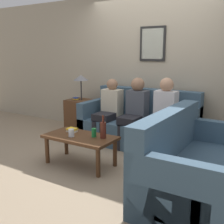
{
  "coord_description": "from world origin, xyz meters",
  "views": [
    {
      "loc": [
        2.08,
        -3.66,
        1.57
      ],
      "look_at": [
        -0.14,
        -0.11,
        0.66
      ],
      "focal_mm": 45.0,
      "sensor_mm": 36.0,
      "label": 1
    }
  ],
  "objects_px": {
    "wine_bottle": "(103,129)",
    "drinking_glass": "(71,133)",
    "teddy_bear": "(149,169)",
    "couch_main": "(140,126)",
    "couch_side": "(193,169)",
    "person_middle": "(134,109)",
    "person_right": "(163,113)",
    "person_left": "(109,108)",
    "coffee_table": "(80,140)"
  },
  "relations": [
    {
      "from": "person_right",
      "to": "teddy_bear",
      "type": "distance_m",
      "value": 1.15
    },
    {
      "from": "person_left",
      "to": "coffee_table",
      "type": "bearing_deg",
      "value": -78.15
    },
    {
      "from": "couch_main",
      "to": "teddy_bear",
      "type": "bearing_deg",
      "value": -58.49
    },
    {
      "from": "wine_bottle",
      "to": "person_middle",
      "type": "bearing_deg",
      "value": 93.95
    },
    {
      "from": "coffee_table",
      "to": "couch_side",
      "type": "bearing_deg",
      "value": -1.25
    },
    {
      "from": "person_left",
      "to": "drinking_glass",
      "type": "bearing_deg",
      "value": -82.83
    },
    {
      "from": "coffee_table",
      "to": "wine_bottle",
      "type": "height_order",
      "value": "wine_bottle"
    },
    {
      "from": "person_left",
      "to": "person_middle",
      "type": "xyz_separation_m",
      "value": [
        0.48,
        0.04,
        0.03
      ]
    },
    {
      "from": "person_right",
      "to": "teddy_bear",
      "type": "height_order",
      "value": "person_right"
    },
    {
      "from": "couch_side",
      "to": "coffee_table",
      "type": "distance_m",
      "value": 1.6
    },
    {
      "from": "wine_bottle",
      "to": "teddy_bear",
      "type": "xyz_separation_m",
      "value": [
        0.7,
        -0.01,
        -0.4
      ]
    },
    {
      "from": "coffee_table",
      "to": "person_middle",
      "type": "relative_size",
      "value": 0.88
    },
    {
      "from": "person_middle",
      "to": "teddy_bear",
      "type": "height_order",
      "value": "person_middle"
    },
    {
      "from": "drinking_glass",
      "to": "person_right",
      "type": "bearing_deg",
      "value": 53.72
    },
    {
      "from": "couch_main",
      "to": "person_left",
      "type": "xyz_separation_m",
      "value": [
        -0.51,
        -0.19,
        0.29
      ]
    },
    {
      "from": "wine_bottle",
      "to": "drinking_glass",
      "type": "distance_m",
      "value": 0.45
    },
    {
      "from": "couch_main",
      "to": "wine_bottle",
      "type": "height_order",
      "value": "couch_main"
    },
    {
      "from": "couch_side",
      "to": "teddy_bear",
      "type": "relative_size",
      "value": 5.31
    },
    {
      "from": "person_middle",
      "to": "wine_bottle",
      "type": "bearing_deg",
      "value": -86.05
    },
    {
      "from": "person_middle",
      "to": "teddy_bear",
      "type": "bearing_deg",
      "value": -53.82
    },
    {
      "from": "person_left",
      "to": "person_right",
      "type": "distance_m",
      "value": 1.01
    },
    {
      "from": "couch_main",
      "to": "drinking_glass",
      "type": "distance_m",
      "value": 1.44
    },
    {
      "from": "couch_main",
      "to": "person_right",
      "type": "xyz_separation_m",
      "value": [
        0.5,
        -0.21,
        0.32
      ]
    },
    {
      "from": "coffee_table",
      "to": "drinking_glass",
      "type": "relative_size",
      "value": 9.47
    },
    {
      "from": "couch_side",
      "to": "wine_bottle",
      "type": "height_order",
      "value": "couch_side"
    },
    {
      "from": "teddy_bear",
      "to": "couch_main",
      "type": "bearing_deg",
      "value": 121.51
    },
    {
      "from": "coffee_table",
      "to": "teddy_bear",
      "type": "distance_m",
      "value": 1.05
    },
    {
      "from": "drinking_glass",
      "to": "person_right",
      "type": "relative_size",
      "value": 0.09
    },
    {
      "from": "couch_side",
      "to": "person_left",
      "type": "height_order",
      "value": "person_left"
    },
    {
      "from": "person_right",
      "to": "teddy_bear",
      "type": "relative_size",
      "value": 3.72
    },
    {
      "from": "couch_side",
      "to": "drinking_glass",
      "type": "xyz_separation_m",
      "value": [
        -1.68,
        -0.06,
        0.16
      ]
    },
    {
      "from": "couch_main",
      "to": "drinking_glass",
      "type": "height_order",
      "value": "couch_main"
    },
    {
      "from": "person_left",
      "to": "teddy_bear",
      "type": "height_order",
      "value": "person_left"
    },
    {
      "from": "couch_main",
      "to": "drinking_glass",
      "type": "relative_size",
      "value": 18.02
    },
    {
      "from": "wine_bottle",
      "to": "person_right",
      "type": "distance_m",
      "value": 1.1
    },
    {
      "from": "wine_bottle",
      "to": "couch_side",
      "type": "bearing_deg",
      "value": -5.54
    },
    {
      "from": "wine_bottle",
      "to": "person_left",
      "type": "distance_m",
      "value": 1.15
    },
    {
      "from": "couch_side",
      "to": "wine_bottle",
      "type": "relative_size",
      "value": 5.34
    },
    {
      "from": "couch_main",
      "to": "couch_side",
      "type": "relative_size",
      "value": 1.14
    },
    {
      "from": "coffee_table",
      "to": "person_middle",
      "type": "height_order",
      "value": "person_middle"
    },
    {
      "from": "drinking_glass",
      "to": "teddy_bear",
      "type": "relative_size",
      "value": 0.34
    },
    {
      "from": "couch_side",
      "to": "couch_main",
      "type": "bearing_deg",
      "value": 44.85
    },
    {
      "from": "teddy_bear",
      "to": "coffee_table",
      "type": "bearing_deg",
      "value": -175.88
    },
    {
      "from": "teddy_bear",
      "to": "person_left",
      "type": "bearing_deg",
      "value": 140.97
    },
    {
      "from": "person_right",
      "to": "teddy_bear",
      "type": "xyz_separation_m",
      "value": [
        0.24,
        -1.01,
        -0.5
      ]
    },
    {
      "from": "couch_main",
      "to": "wine_bottle",
      "type": "distance_m",
      "value": 1.22
    },
    {
      "from": "couch_main",
      "to": "person_middle",
      "type": "xyz_separation_m",
      "value": [
        -0.03,
        -0.16,
        0.31
      ]
    },
    {
      "from": "wine_bottle",
      "to": "person_left",
      "type": "xyz_separation_m",
      "value": [
        -0.56,
        1.0,
        0.06
      ]
    },
    {
      "from": "couch_main",
      "to": "person_right",
      "type": "bearing_deg",
      "value": -22.38
    },
    {
      "from": "couch_main",
      "to": "wine_bottle",
      "type": "relative_size",
      "value": 6.11
    }
  ]
}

